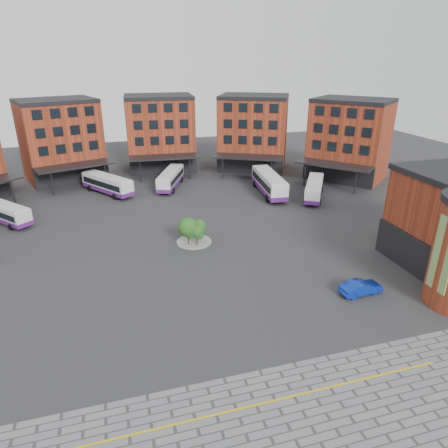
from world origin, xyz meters
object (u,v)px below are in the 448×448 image
object	(u,v)px
bus_e	(269,183)
bus_c	(107,184)
bus_b	(4,212)
bus_d	(171,178)
bus_f	(314,188)
blue_car	(361,287)
tree_island	(193,230)

from	to	relation	value
bus_e	bus_c	bearing A→B (deg)	169.54
bus_b	bus_c	distance (m)	16.83
bus_d	bus_f	world-z (taller)	bus_d
bus_c	blue_car	bearing A→B (deg)	-93.70
bus_b	bus_c	xyz separation A→B (m)	(14.10, 9.20, 0.15)
tree_island	bus_b	size ratio (longest dim) A/B	0.48
bus_f	blue_car	size ratio (longest dim) A/B	2.35
bus_c	bus_e	world-z (taller)	bus_e
tree_island	bus_c	world-z (taller)	tree_island
bus_c	bus_f	distance (m)	34.51
blue_car	bus_b	bearing A→B (deg)	47.27
bus_c	bus_d	size ratio (longest dim) A/B	0.98
bus_e	blue_car	bearing A→B (deg)	-89.57
bus_b	blue_car	size ratio (longest dim) A/B	2.12
bus_b	tree_island	bearing A→B (deg)	-71.01
bus_e	blue_car	size ratio (longest dim) A/B	2.92
bus_c	bus_d	bearing A→B (deg)	-31.46
bus_d	tree_island	bearing A→B (deg)	-69.49
bus_c	blue_car	distance (m)	45.30
bus_e	blue_car	xyz separation A→B (m)	(-2.98, -31.27, -1.18)
bus_f	bus_d	bearing A→B (deg)	-177.80
tree_island	bus_b	xyz separation A→B (m)	(-23.89, 14.04, -0.37)
bus_b	blue_car	bearing A→B (deg)	-79.17
bus_b	bus_d	distance (m)	26.77
bus_c	blue_car	world-z (taller)	bus_c
tree_island	bus_c	size ratio (longest dim) A/B	0.42
bus_d	blue_car	size ratio (longest dim) A/B	2.49
tree_island	bus_e	bearing A→B (deg)	43.64
bus_b	bus_f	bearing A→B (deg)	-43.59
tree_island	bus_e	size ratio (longest dim) A/B	0.35
bus_c	bus_e	size ratio (longest dim) A/B	0.84
bus_b	bus_d	xyz separation A→B (m)	(24.93, 9.76, 0.09)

